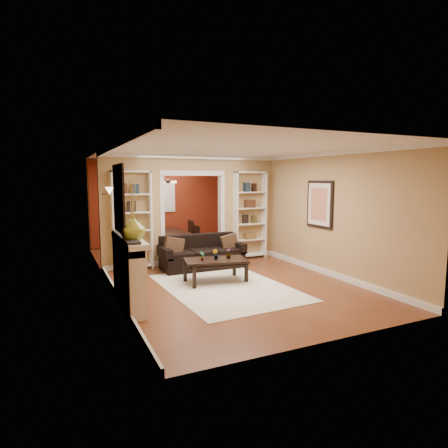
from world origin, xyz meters
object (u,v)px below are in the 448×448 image
sofa (202,252)px  coffee_table (216,271)px  bookshelf_left (132,221)px  dining_table (169,241)px  bookshelf_right (250,215)px  fireplace (130,272)px

sofa → coffee_table: 1.25m
bookshelf_left → dining_table: size_ratio=1.35×
coffee_table → bookshelf_right: (1.77, 1.81, 0.91)m
sofa → dining_table: 2.39m
bookshelf_right → bookshelf_left: bearing=180.0°
fireplace → sofa: bearing=43.5°
fireplace → bookshelf_left: bearing=78.0°
sofa → bookshelf_left: size_ratio=0.87×
coffee_table → dining_table: size_ratio=0.74×
sofa → fireplace: fireplace is taller
bookshelf_left → dining_table: 2.44m
sofa → dining_table: bearing=92.6°
fireplace → dining_table: (1.95, 4.33, -0.28)m
bookshelf_right → fireplace: (-3.64, -2.53, -0.57)m
sofa → dining_table: sofa is taller
fireplace → coffee_table: bearing=21.2°
bookshelf_right → fireplace: 4.47m
sofa → bookshelf_right: bookshelf_right is taller
sofa → bookshelf_right: size_ratio=0.87×
coffee_table → bookshelf_left: bookshelf_left is taller
coffee_table → fireplace: (-1.87, -0.72, 0.34)m
coffee_table → fireplace: fireplace is taller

